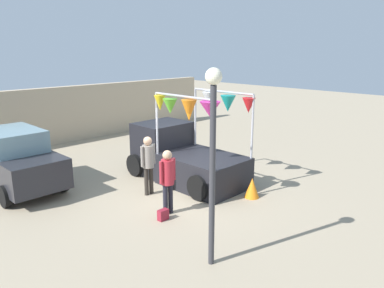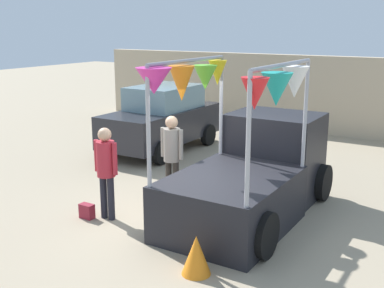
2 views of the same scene
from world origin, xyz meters
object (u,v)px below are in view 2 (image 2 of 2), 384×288
Objects in this scene: handbag at (87,211)px; folded_kite_bundle_tangerine at (196,255)px; person_vendor at (172,150)px; parked_car at (162,118)px; person_customer at (106,164)px; vendor_truck at (254,168)px.

folded_kite_bundle_tangerine is (2.86, -0.72, 0.16)m from handbag.
person_vendor is 3.20m from folded_kite_bundle_tangerine.
parked_car is 5.25m from person_customer.
parked_car is at bearing 113.52° from person_customer.
person_vendor reaches higher than handbag.
handbag is (-2.54, -1.98, -0.74)m from vendor_truck.
parked_car is 2.23× the size of person_vendor.
parked_car is 14.29× the size of handbag.
vendor_truck reaches higher than person_vendor.
parked_car is at bearing 127.63° from person_vendor.
vendor_truck is at bearing 39.15° from person_customer.
parked_car is (-4.28, 3.03, 0.06)m from vendor_truck.
vendor_truck reaches higher than parked_car.
person_vendor is at bearing 130.31° from folded_kite_bundle_tangerine.
vendor_truck reaches higher than person_customer.
vendor_truck is 2.32× the size of person_customer.
person_vendor is at bearing 70.87° from person_customer.
vendor_truck is 2.78m from folded_kite_bundle_tangerine.
person_customer is 1.53m from person_vendor.
vendor_truck is 2.27× the size of person_vendor.
vendor_truck reaches higher than folded_kite_bundle_tangerine.
handbag is at bearing -70.81° from parked_car.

